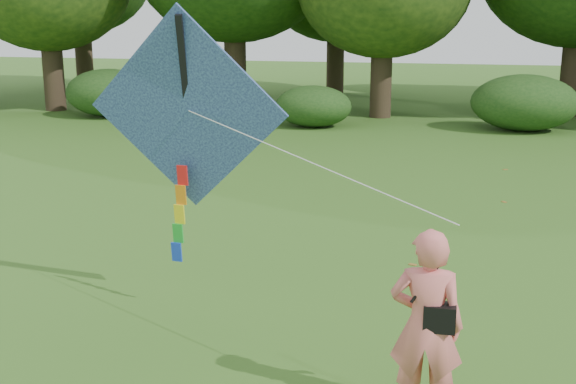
# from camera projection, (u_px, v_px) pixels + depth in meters

# --- Properties ---
(ground) EXTENTS (100.00, 100.00, 0.00)m
(ground) POSITION_uv_depth(u_px,v_px,m) (366.00, 373.00, 7.96)
(ground) COLOR #265114
(ground) RESTS_ON ground
(man_kite_flyer) EXTENTS (0.72, 0.49, 1.94)m
(man_kite_flyer) POSITION_uv_depth(u_px,v_px,m) (426.00, 326.00, 6.87)
(man_kite_flyer) COLOR #ED746F
(man_kite_flyer) RESTS_ON ground
(bystander_left) EXTENTS (1.01, 1.04, 1.69)m
(bystander_left) POSITION_uv_depth(u_px,v_px,m) (233.00, 97.00, 26.33)
(bystander_left) COLOR #242830
(bystander_left) RESTS_ON ground
(crossbody_bag) EXTENTS (0.43, 0.20, 0.74)m
(crossbody_bag) POSITION_uv_depth(u_px,v_px,m) (439.00, 316.00, 6.78)
(crossbody_bag) COLOR black
(crossbody_bag) RESTS_ON ground
(flying_kite) EXTENTS (4.66, 2.37, 3.30)m
(flying_kite) POSITION_uv_depth(u_px,v_px,m) (187.00, 113.00, 8.95)
(flying_kite) COLOR #2847AE
(flying_kite) RESTS_ON ground
(shrub_band) EXTENTS (39.15, 3.22, 1.88)m
(shrub_band) POSITION_uv_depth(u_px,v_px,m) (411.00, 103.00, 24.54)
(shrub_band) COLOR #264919
(shrub_band) RESTS_ON ground
(fallen_leaves) EXTENTS (11.87, 15.33, 0.01)m
(fallen_leaves) POSITION_uv_depth(u_px,v_px,m) (509.00, 224.00, 13.54)
(fallen_leaves) COLOR brown
(fallen_leaves) RESTS_ON ground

